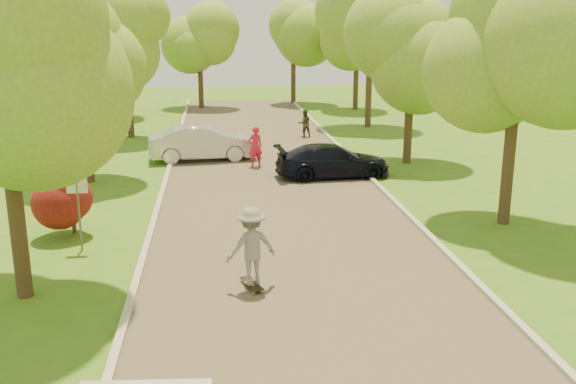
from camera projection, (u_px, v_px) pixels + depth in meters
name	position (u px, v px, depth m)	size (l,w,h in m)	color
ground	(312.00, 300.00, 14.47)	(100.00, 100.00, 0.00)	#35721B
road	(277.00, 204.00, 22.15)	(8.00, 60.00, 0.01)	#4C4438
curb_left	(158.00, 206.00, 21.69)	(0.18, 60.00, 0.12)	#B2AD9E
curb_right	(391.00, 199.00, 22.58)	(0.18, 60.00, 0.12)	#B2AD9E
street_sign	(78.00, 195.00, 17.27)	(0.55, 0.06, 2.17)	#59595E
red_shrub	(72.00, 198.00, 18.77)	(1.70, 1.70, 1.95)	#382619
tree_l_mida	(10.00, 67.00, 13.40)	(4.71, 4.60, 7.39)	#382619
tree_l_midb	(86.00, 63.00, 24.06)	(4.30, 4.20, 6.62)	#382619
tree_l_far	(129.00, 34.00, 33.48)	(4.92, 4.80, 7.79)	#382619
tree_r_mida	(527.00, 41.00, 18.62)	(5.13, 5.00, 7.95)	#382619
tree_r_midb	(416.00, 51.00, 27.38)	(4.51, 4.40, 7.01)	#382619
tree_r_far	(375.00, 26.00, 36.81)	(5.33, 5.20, 8.34)	#382619
tree_bg_a	(107.00, 34.00, 40.93)	(5.12, 5.00, 7.72)	#382619
tree_bg_b	(360.00, 30.00, 44.67)	(5.12, 5.00, 7.95)	#382619
tree_bg_c	(202.00, 37.00, 45.51)	(4.92, 4.80, 7.33)	#382619
tree_bg_d	(296.00, 32.00, 48.13)	(5.12, 5.00, 7.72)	#382619
silver_sedan	(203.00, 143.00, 28.94)	(1.67, 4.80, 1.58)	silver
dark_sedan	(333.00, 161.00, 25.82)	(1.87, 4.61, 1.34)	black
longboard	(252.00, 284.00, 15.12)	(0.55, 0.99, 0.11)	black
skateboarder	(251.00, 246.00, 14.88)	(1.20, 0.69, 1.86)	gray
person_striped	(255.00, 147.00, 27.54)	(0.65, 0.43, 1.78)	red
person_olive	(305.00, 123.00, 34.70)	(0.74, 0.58, 1.52)	#363922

